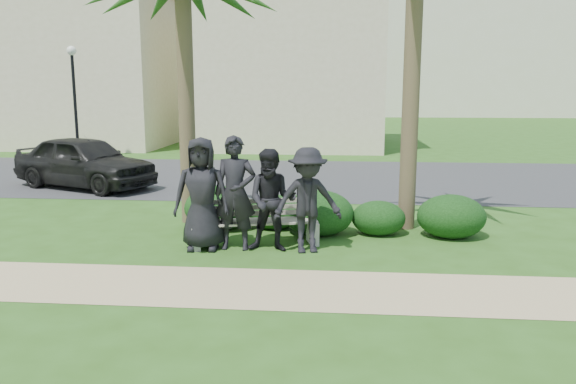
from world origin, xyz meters
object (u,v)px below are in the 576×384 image
object	(u,v)px
park_bench	(256,226)
man_a	(202,194)
man_d	(308,200)
man_b	(235,193)
street_lamp	(74,82)
car_a	(84,162)
man_c	(272,201)

from	to	relation	value
park_bench	man_a	xyz separation A→B (m)	(-0.85, -0.33, 0.61)
man_d	man_b	bearing A→B (deg)	163.33
street_lamp	man_a	xyz separation A→B (m)	(7.84, -11.99, -1.99)
man_a	street_lamp	bearing A→B (deg)	119.21
street_lamp	park_bench	size ratio (longest dim) A/B	1.88
man_a	man_d	distance (m)	1.78
street_lamp	car_a	xyz separation A→B (m)	(3.20, -6.35, -2.23)
man_a	man_d	xyz separation A→B (m)	(1.77, -0.02, -0.07)
man_a	man_c	distance (m)	1.18
man_a	man_d	size ratio (longest dim) A/B	1.09
street_lamp	man_c	xyz separation A→B (m)	(9.02, -11.99, -2.09)
man_c	car_a	world-z (taller)	man_c
man_b	man_d	bearing A→B (deg)	-4.77
man_d	man_a	bearing A→B (deg)	166.40
park_bench	street_lamp	bearing A→B (deg)	113.45
street_lamp	car_a	size ratio (longest dim) A/B	1.02
street_lamp	man_c	distance (m)	15.15
street_lamp	man_d	size ratio (longest dim) A/B	2.45
park_bench	car_a	bearing A→B (deg)	122.73
park_bench	car_a	xyz separation A→B (m)	(-5.50, 5.31, 0.38)
street_lamp	car_a	distance (m)	7.45
man_c	man_d	xyz separation A→B (m)	(0.59, -0.03, 0.02)
man_d	car_a	distance (m)	8.56
man_b	man_d	world-z (taller)	man_b
man_a	man_b	distance (m)	0.56
man_c	man_d	size ratio (longest dim) A/B	0.98
street_lamp	park_bench	xyz separation A→B (m)	(8.69, -11.67, -2.60)
street_lamp	man_b	distance (m)	14.73
man_d	car_a	world-z (taller)	man_d
park_bench	man_c	bearing A→B (deg)	-58.00
man_a	man_d	bearing A→B (deg)	-4.62
street_lamp	man_c	size ratio (longest dim) A/B	2.50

